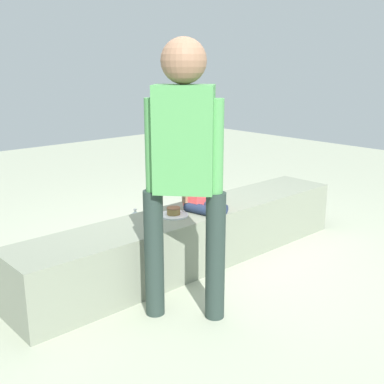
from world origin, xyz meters
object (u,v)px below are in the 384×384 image
Objects in this scene: child_seated at (199,183)px; adult_standing at (184,157)px; cake_box_white at (237,218)px; cake_plate at (173,213)px; party_cup_red at (112,252)px; water_bottle_near_gift at (135,220)px; gift_bag at (212,189)px; handbag_black_leather at (33,270)px.

adult_standing reaches higher than child_seated.
cake_box_white is at bearing 25.75° from child_seated.
cake_box_white is at bearing 20.00° from cake_plate.
adult_standing reaches higher than cake_plate.
party_cup_red is 0.40× the size of cake_box_white.
adult_standing is 1.43m from party_cup_red.
water_bottle_near_gift is 0.69× the size of cake_box_white.
adult_standing is at bearing -147.62° from cake_box_white.
adult_standing is 2.66m from gift_bag.
party_cup_red is at bearing 3.95° from handbag_black_leather.
cake_box_white is (1.40, -0.07, -0.00)m from party_cup_red.
cake_plate reaches higher than water_bottle_near_gift.
child_seated is at bearing 40.60° from adult_standing.
child_seated is 1.36× the size of handbag_black_leather.
party_cup_red is (0.16, 1.06, -0.95)m from adult_standing.
cake_plate is 1.08m from water_bottle_near_gift.
cake_plate is 0.68m from party_cup_red.
adult_standing is at bearing -139.40° from child_seated.
cake_plate is at bearing 175.33° from child_seated.
cake_plate reaches higher than gift_bag.
party_cup_red is at bearing 81.60° from adult_standing.
adult_standing is 7.44× the size of cake_plate.
adult_standing is at bearing -138.37° from gift_bag.
party_cup_red is at bearing 177.03° from cake_box_white.
gift_bag reaches higher than cake_box_white.
water_bottle_near_gift is at bearing 70.73° from cake_plate.
handbag_black_leather is (-1.16, 0.47, -0.52)m from child_seated.
water_bottle_near_gift is (-1.17, -0.16, -0.06)m from gift_bag.
adult_standing is 5.70× the size of cake_box_white.
water_bottle_near_gift is at bearing 64.69° from adult_standing.
cake_box_white is 2.09m from handbag_black_leather.
child_seated is 1.13m from water_bottle_near_gift.
cake_plate is 0.63× the size of handbag_black_leather.
adult_standing reaches higher than handbag_black_leather.
gift_bag is 2.98× the size of party_cup_red.
handbag_black_leather is at bearing 179.30° from cake_box_white.
handbag_black_leather is (-2.41, -0.66, -0.03)m from gift_bag.
cake_plate reaches higher than cake_box_white.
adult_standing is 8.26× the size of water_bottle_near_gift.
gift_bag is at bearing 19.65° from party_cup_red.
water_bottle_near_gift reaches higher than cake_box_white.
water_bottle_near_gift is at bearing 147.47° from cake_box_white.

